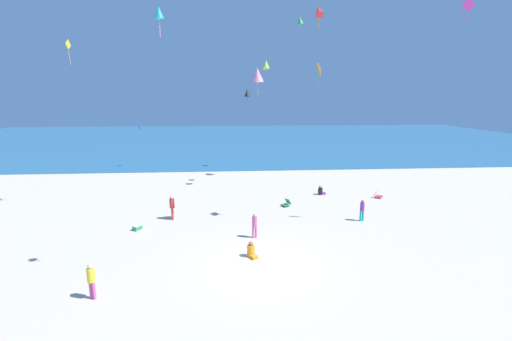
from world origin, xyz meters
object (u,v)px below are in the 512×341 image
kite_blue (140,126)px  kite_yellow (68,46)px  person_5 (321,191)px  cooler_box (137,227)px  kite_orange (319,70)px  kite_green (300,20)px  person_2 (255,224)px  person_4 (251,251)px  kite_red (319,11)px  beach_chair_far_left (378,195)px  kite_pink (258,75)px  person_0 (91,279)px  kite_black (247,93)px  kite_magenta (468,5)px  beach_chair_far_right (287,203)px  kite_teal (159,12)px  person_1 (362,209)px  kite_lime (266,64)px  person_3 (172,206)px

kite_blue → kite_yellow: size_ratio=0.56×
person_5 → cooler_box: bearing=-159.0°
kite_orange → kite_green: size_ratio=1.00×
person_2 → person_4: (-0.33, -2.41, -0.53)m
person_5 → kite_red: 15.91m
beach_chair_far_left → person_2: person_2 is taller
person_2 → person_4: person_2 is taller
kite_pink → beach_chair_far_left: bearing=29.0°
beach_chair_far_left → person_0: (-17.32, -12.94, 0.62)m
kite_black → kite_magenta: kite_magenta is taller
beach_chair_far_right → kite_teal: 16.26m
person_1 → kite_blue: 26.78m
beach_chair_far_left → kite_black: 14.08m
cooler_box → kite_orange: (11.00, 0.37, 9.35)m
beach_chair_far_right → kite_yellow: bearing=-32.2°
beach_chair_far_left → kite_yellow: 24.95m
kite_black → kite_teal: bearing=-103.5°
beach_chair_far_left → person_5: size_ratio=1.07×
kite_yellow → person_5: bearing=7.2°
kite_green → cooler_box: bearing=-128.5°
kite_green → kite_pink: bearing=-108.7°
beach_chair_far_right → person_5: (3.32, 2.90, 0.04)m
kite_yellow → person_1: bearing=-12.0°
person_5 → kite_red: (0.53, 4.99, 15.10)m
person_1 → kite_red: (-0.55, 11.31, 14.57)m
kite_lime → kite_blue: bearing=141.5°
person_0 → beach_chair_far_left: bearing=-24.3°
cooler_box → kite_blue: 20.39m
person_0 → kite_orange: (10.84, 7.73, 8.64)m
person_3 → kite_yellow: size_ratio=1.01×
cooler_box → kite_pink: bearing=-0.3°
person_2 → kite_orange: kite_orange is taller
cooler_box → person_4: (6.73, -4.12, 0.15)m
cooler_box → person_4: size_ratio=0.76×
kite_black → kite_lime: bearing=-54.3°
kite_black → person_5: bearing=-35.1°
person_0 → kite_teal: size_ratio=1.36×
beach_chair_far_right → person_3: 8.33m
person_2 → person_5: 10.52m
person_1 → kite_teal: 16.51m
kite_pink → beach_chair_far_right: bearing=58.0°
kite_orange → kite_yellow: size_ratio=0.76×
beach_chair_far_right → person_1: person_1 is taller
kite_green → kite_magenta: 18.58m
cooler_box → kite_green: kite_green is taller
kite_red → kite_black: bearing=-172.5°
person_3 → kite_magenta: bearing=-14.9°
cooler_box → person_5: 14.84m
person_4 → kite_blue: bearing=175.4°
person_1 → kite_magenta: (4.36, -1.80, 11.94)m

